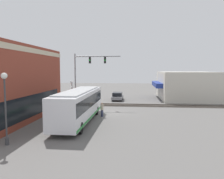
# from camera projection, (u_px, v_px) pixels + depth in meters

# --- Properties ---
(ground_plane) EXTENTS (120.00, 120.00, 0.00)m
(ground_plane) POSITION_uv_depth(u_px,v_px,m) (112.00, 113.00, 27.01)
(ground_plane) COLOR #605E5B
(shop_building) EXTENTS (13.00, 10.46, 4.94)m
(shop_building) POSITION_uv_depth(u_px,v_px,m) (185.00, 85.00, 40.34)
(shop_building) COLOR beige
(shop_building) RESTS_ON ground
(city_bus) EXTENTS (11.83, 2.59, 3.27)m
(city_bus) POSITION_uv_depth(u_px,v_px,m) (79.00, 104.00, 22.09)
(city_bus) COLOR silver
(city_bus) RESTS_ON ground
(traffic_signal_gantry) EXTENTS (0.42, 6.64, 7.62)m
(traffic_signal_gantry) POSITION_uv_depth(u_px,v_px,m) (87.00, 69.00, 31.30)
(traffic_signal_gantry) COLOR gray
(traffic_signal_gantry) RESTS_ON ground
(crossing_signal) EXTENTS (1.41, 1.18, 3.81)m
(crossing_signal) POSITION_uv_depth(u_px,v_px,m) (72.00, 91.00, 31.46)
(crossing_signal) COLOR gray
(crossing_signal) RESTS_ON ground
(streetlamp) EXTENTS (0.44, 0.44, 5.11)m
(streetlamp) POSITION_uv_depth(u_px,v_px,m) (5.00, 102.00, 15.19)
(streetlamp) COLOR #38383A
(streetlamp) RESTS_ON ground
(rail_track_near) EXTENTS (2.60, 60.00, 0.15)m
(rail_track_near) POSITION_uv_depth(u_px,v_px,m) (116.00, 105.00, 32.95)
(rail_track_near) COLOR #332D28
(rail_track_near) RESTS_ON ground
(parked_car_grey) EXTENTS (4.41, 1.82, 1.38)m
(parked_car_grey) POSITION_uv_depth(u_px,v_px,m) (118.00, 96.00, 38.28)
(parked_car_grey) COLOR slate
(parked_car_grey) RESTS_ON ground
(pedestrian_near_bus) EXTENTS (0.34, 0.34, 1.62)m
(pedestrian_near_bus) POSITION_uv_depth(u_px,v_px,m) (102.00, 109.00, 24.72)
(pedestrian_near_bus) COLOR #2D3351
(pedestrian_near_bus) RESTS_ON ground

